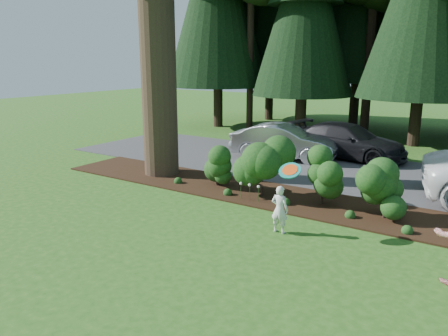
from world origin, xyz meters
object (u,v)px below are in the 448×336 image
at_px(car_dark_suv, 347,141).
at_px(frisbee, 290,170).
at_px(car_silver_wagon, 283,142).
at_px(child, 280,209).

distance_m(car_dark_suv, frisbee, 9.22).
height_order(car_silver_wagon, car_dark_suv, car_silver_wagon).
bearing_deg(frisbee, child, 176.57).
xyz_separation_m(car_silver_wagon, car_dark_suv, (2.16, 1.68, -0.00)).
xyz_separation_m(child, frisbee, (0.24, -0.01, 1.01)).
bearing_deg(car_silver_wagon, frisbee, -162.45).
relative_size(car_dark_suv, child, 4.19).
relative_size(car_silver_wagon, frisbee, 8.21).
height_order(car_dark_suv, frisbee, frisbee).
bearing_deg(car_dark_suv, car_silver_wagon, 135.47).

